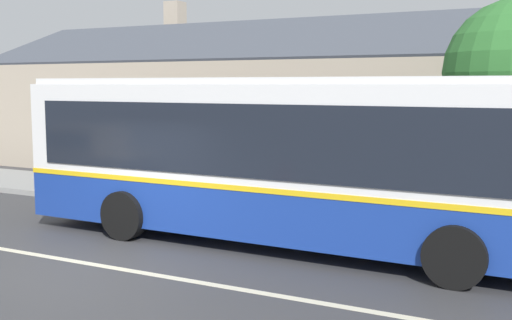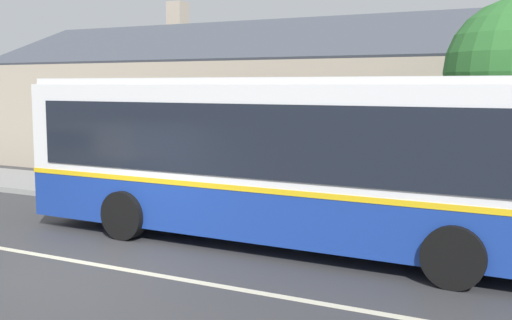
{
  "view_description": "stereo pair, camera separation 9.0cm",
  "coord_description": "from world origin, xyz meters",
  "px_view_note": "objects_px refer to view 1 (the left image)",
  "views": [
    {
      "loc": [
        7.56,
        -8.35,
        3.14
      ],
      "look_at": [
        1.59,
        2.99,
        1.63
      ],
      "focal_mm": 45.0,
      "sensor_mm": 36.0,
      "label": 1
    },
    {
      "loc": [
        7.64,
        -8.3,
        3.14
      ],
      "look_at": [
        1.59,
        2.99,
        1.63
      ],
      "focal_mm": 45.0,
      "sensor_mm": 36.0,
      "label": 2
    }
  ],
  "objects_px": {
    "bench_down_street": "(294,190)",
    "bike_rack": "(62,168)",
    "bench_by_building": "(144,178)",
    "transit_bus": "(289,156)"
  },
  "relations": [
    {
      "from": "bench_down_street",
      "to": "bike_rack",
      "type": "distance_m",
      "value": 7.36
    },
    {
      "from": "bench_down_street",
      "to": "bike_rack",
      "type": "bearing_deg",
      "value": -177.52
    },
    {
      "from": "bench_by_building",
      "to": "bike_rack",
      "type": "height_order",
      "value": "bench_by_building"
    },
    {
      "from": "transit_bus",
      "to": "bike_rack",
      "type": "height_order",
      "value": "transit_bus"
    },
    {
      "from": "bench_by_building",
      "to": "bench_down_street",
      "type": "xyz_separation_m",
      "value": [
        4.46,
        0.19,
        -0.01
      ]
    },
    {
      "from": "transit_bus",
      "to": "bench_by_building",
      "type": "bearing_deg",
      "value": 154.13
    },
    {
      "from": "bench_by_building",
      "to": "transit_bus",
      "type": "bearing_deg",
      "value": -25.87
    },
    {
      "from": "bench_down_street",
      "to": "bike_rack",
      "type": "height_order",
      "value": "bench_down_street"
    },
    {
      "from": "bench_by_building",
      "to": "bench_down_street",
      "type": "bearing_deg",
      "value": 2.38
    },
    {
      "from": "transit_bus",
      "to": "bike_rack",
      "type": "bearing_deg",
      "value": 163.02
    }
  ]
}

